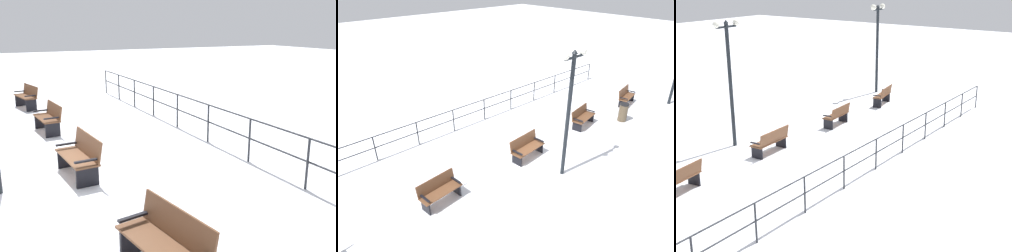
{
  "view_description": "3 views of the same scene",
  "coord_description": "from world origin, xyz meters",
  "views": [
    {
      "loc": [
        1.89,
        7.97,
        3.19
      ],
      "look_at": [
        -2.06,
        0.08,
        0.89
      ],
      "focal_mm": 41.99,
      "sensor_mm": 36.0,
      "label": 1
    },
    {
      "loc": [
        6.93,
        -7.46,
        6.78
      ],
      "look_at": [
        -1.35,
        0.12,
        0.83
      ],
      "focal_mm": 32.18,
      "sensor_mm": 36.0,
      "label": 2
    },
    {
      "loc": [
        -11.26,
        11.53,
        6.19
      ],
      "look_at": [
        -2.0,
        -1.67,
        0.95
      ],
      "focal_mm": 51.23,
      "sensor_mm": 36.0,
      "label": 3
    }
  ],
  "objects": [
    {
      "name": "bench_second",
      "position": [
        -0.06,
        -3.94,
        0.45
      ],
      "size": [
        0.66,
        1.45,
        0.88
      ],
      "rotation": [
        0.0,
        0.0,
        0.09
      ],
      "color": "brown",
      "rests_on": "ground"
    },
    {
      "name": "lamppost_middle",
      "position": [
        1.66,
        0.18,
        2.9
      ],
      "size": [
        0.23,
        1.13,
        4.59
      ],
      "color": "black",
      "rests_on": "ground"
    },
    {
      "name": "waterfront_railing",
      "position": [
        -3.8,
        -0.0,
        0.72
      ],
      "size": [
        0.05,
        19.98,
        1.07
      ],
      "color": "#26282D",
      "rests_on": "ground"
    },
    {
      "name": "bench_third",
      "position": [
        -0.0,
        -0.01,
        0.46
      ],
      "size": [
        0.69,
        1.56,
        0.91
      ],
      "rotation": [
        0.0,
        0.0,
        0.07
      ],
      "color": "brown",
      "rests_on": "ground"
    },
    {
      "name": "ground_plane",
      "position": [
        0.0,
        0.0,
        0.0
      ],
      "size": [
        80.0,
        80.0,
        0.0
      ],
      "primitive_type": "plane",
      "color": "white",
      "rests_on": "ground"
    },
    {
      "name": "lamppost_near",
      "position": [
        1.66,
        -9.89,
        3.07
      ],
      "size": [
        0.29,
        1.17,
        4.58
      ],
      "color": "black",
      "rests_on": "ground"
    },
    {
      "name": "bench_nearest",
      "position": [
        0.05,
        -7.88,
        0.48
      ],
      "size": [
        0.77,
        1.53,
        0.9
      ],
      "rotation": [
        0.0,
        0.0,
        0.2
      ],
      "color": "brown",
      "rests_on": "ground"
    },
    {
      "name": "bench_fourth",
      "position": [
        -0.1,
        3.92,
        0.46
      ],
      "size": [
        0.79,
        1.58,
        0.88
      ],
      "rotation": [
        0.0,
        0.0,
        0.15
      ],
      "color": "brown",
      "rests_on": "ground"
    }
  ]
}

